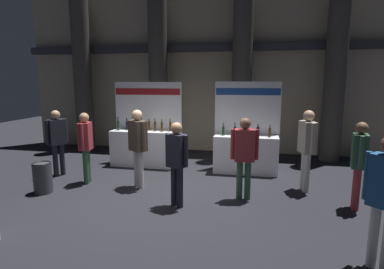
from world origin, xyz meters
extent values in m
plane|color=black|center=(0.00, 0.00, 0.00)|extent=(24.67, 24.67, 0.00)
cube|color=tan|center=(0.00, 4.51, 3.11)|extent=(12.33, 0.25, 6.23)
cube|color=#2D2D33|center=(0.00, 4.21, 3.42)|extent=(12.33, 0.20, 0.24)
cylinder|color=#423D38|center=(-4.04, 3.84, 2.62)|extent=(0.60, 0.60, 5.24)
cylinder|color=#423D38|center=(-1.35, 3.84, 2.62)|extent=(0.60, 0.60, 5.24)
cylinder|color=#423D38|center=(1.35, 3.84, 2.62)|extent=(0.60, 0.60, 5.24)
cylinder|color=#423D38|center=(4.04, 3.84, 2.62)|extent=(0.60, 0.60, 5.24)
cube|color=white|center=(-1.25, 2.16, 0.50)|extent=(1.88, 0.60, 1.01)
cube|color=white|center=(-1.25, 2.50, 1.18)|extent=(1.97, 0.04, 2.35)
cube|color=maroon|center=(-1.25, 2.47, 2.08)|extent=(1.92, 0.01, 0.18)
cylinder|color=#19381E|center=(-2.00, 2.10, 1.14)|extent=(0.07, 0.07, 0.27)
cylinder|color=#19381E|center=(-2.00, 2.10, 1.32)|extent=(0.03, 0.03, 0.09)
cylinder|color=black|center=(-2.00, 2.10, 1.37)|extent=(0.03, 0.03, 0.02)
cylinder|color=black|center=(-1.79, 2.20, 1.12)|extent=(0.07, 0.07, 0.23)
cylinder|color=black|center=(-1.79, 2.20, 1.28)|extent=(0.03, 0.03, 0.08)
cylinder|color=black|center=(-1.79, 2.20, 1.33)|extent=(0.03, 0.03, 0.02)
cylinder|color=black|center=(-1.55, 2.11, 1.12)|extent=(0.07, 0.07, 0.24)
cylinder|color=black|center=(-1.55, 2.11, 1.27)|extent=(0.03, 0.03, 0.07)
cylinder|color=gold|center=(-1.55, 2.11, 1.32)|extent=(0.03, 0.03, 0.02)
cylinder|color=#19381E|center=(-1.35, 2.23, 1.14)|extent=(0.08, 0.08, 0.27)
cylinder|color=#19381E|center=(-1.35, 2.23, 1.32)|extent=(0.03, 0.03, 0.09)
cylinder|color=red|center=(-1.35, 2.23, 1.37)|extent=(0.03, 0.03, 0.02)
cylinder|color=#472D14|center=(-1.13, 2.22, 1.14)|extent=(0.07, 0.07, 0.26)
cylinder|color=#472D14|center=(-1.13, 2.22, 1.30)|extent=(0.03, 0.03, 0.06)
cylinder|color=gold|center=(-1.13, 2.22, 1.34)|extent=(0.03, 0.03, 0.02)
cylinder|color=#472D14|center=(-0.93, 2.15, 1.14)|extent=(0.07, 0.07, 0.26)
cylinder|color=#472D14|center=(-0.93, 2.15, 1.31)|extent=(0.03, 0.03, 0.08)
cylinder|color=red|center=(-0.93, 2.15, 1.36)|extent=(0.03, 0.03, 0.02)
cylinder|color=#472D14|center=(-0.72, 2.11, 1.13)|extent=(0.06, 0.06, 0.26)
cylinder|color=#472D14|center=(-0.72, 2.11, 1.31)|extent=(0.03, 0.03, 0.09)
cylinder|color=gold|center=(-0.72, 2.11, 1.36)|extent=(0.03, 0.03, 0.02)
cylinder|color=#472D14|center=(-0.51, 2.20, 1.14)|extent=(0.06, 0.06, 0.26)
cylinder|color=#472D14|center=(-0.51, 2.20, 1.31)|extent=(0.03, 0.03, 0.08)
cylinder|color=gold|center=(-0.51, 2.20, 1.35)|extent=(0.03, 0.03, 0.02)
cube|color=white|center=(1.58, 2.03, 0.49)|extent=(1.65, 0.60, 0.98)
cube|color=white|center=(1.58, 2.37, 1.18)|extent=(1.73, 0.04, 2.37)
cube|color=navy|center=(1.58, 2.35, 2.11)|extent=(1.68, 0.01, 0.18)
cylinder|color=#19381E|center=(0.98, 2.01, 1.09)|extent=(0.07, 0.07, 0.23)
cylinder|color=#19381E|center=(0.98, 2.01, 1.25)|extent=(0.03, 0.03, 0.08)
cylinder|color=red|center=(0.98, 2.01, 1.30)|extent=(0.03, 0.03, 0.02)
cylinder|color=black|center=(1.28, 2.02, 1.10)|extent=(0.06, 0.06, 0.24)
cylinder|color=black|center=(1.28, 2.02, 1.26)|extent=(0.03, 0.03, 0.09)
cylinder|color=black|center=(1.28, 2.02, 1.31)|extent=(0.03, 0.03, 0.02)
cylinder|color=#19381E|center=(1.57, 1.97, 1.11)|extent=(0.06, 0.06, 0.27)
cylinder|color=#19381E|center=(1.57, 1.97, 1.29)|extent=(0.03, 0.03, 0.09)
cylinder|color=red|center=(1.57, 1.97, 1.35)|extent=(0.03, 0.03, 0.02)
cylinder|color=black|center=(1.87, 1.94, 1.11)|extent=(0.07, 0.07, 0.26)
cylinder|color=black|center=(1.87, 1.94, 1.28)|extent=(0.03, 0.03, 0.06)
cylinder|color=gold|center=(1.87, 1.94, 1.32)|extent=(0.03, 0.03, 0.02)
cylinder|color=#472D14|center=(2.16, 1.99, 1.10)|extent=(0.06, 0.06, 0.24)
cylinder|color=#472D14|center=(2.16, 1.99, 1.25)|extent=(0.03, 0.03, 0.06)
cylinder|color=black|center=(2.16, 1.99, 1.28)|extent=(0.03, 0.03, 0.02)
cylinder|color=#38383D|center=(-2.67, -0.35, 0.32)|extent=(0.39, 0.39, 0.65)
torus|color=black|center=(-2.67, -0.35, 0.66)|extent=(0.38, 0.38, 0.02)
cylinder|color=#23232D|center=(-3.03, 0.90, 0.40)|extent=(0.12, 0.12, 0.81)
cylinder|color=#23232D|center=(-3.12, 0.75, 0.40)|extent=(0.12, 0.12, 0.81)
cube|color=#23232D|center=(-3.07, 0.82, 1.13)|extent=(0.41, 0.46, 0.64)
sphere|color=tan|center=(-3.07, 0.82, 1.56)|extent=(0.22, 0.22, 0.22)
cylinder|color=#23232D|center=(-2.94, 1.03, 1.14)|extent=(0.08, 0.08, 0.61)
cylinder|color=#23232D|center=(-3.20, 0.62, 1.14)|extent=(0.08, 0.08, 0.61)
cylinder|color=maroon|center=(3.68, -0.03, 0.40)|extent=(0.12, 0.12, 0.80)
cylinder|color=maroon|center=(3.71, 0.11, 0.40)|extent=(0.12, 0.12, 0.80)
cube|color=#33563D|center=(3.69, 0.04, 1.12)|extent=(0.31, 0.37, 0.64)
sphere|color=brown|center=(3.69, 0.04, 1.56)|extent=(0.22, 0.22, 0.22)
cylinder|color=#33563D|center=(3.66, -0.16, 1.14)|extent=(0.08, 0.08, 0.60)
cylinder|color=#33563D|center=(3.73, 0.25, 1.14)|extent=(0.08, 0.08, 0.60)
cylinder|color=silver|center=(3.34, -1.93, 0.42)|extent=(0.12, 0.12, 0.85)
cylinder|color=navy|center=(3.22, -1.82, 1.20)|extent=(0.08, 0.08, 0.64)
cylinder|color=silver|center=(2.88, 0.97, 0.43)|extent=(0.12, 0.12, 0.86)
cylinder|color=silver|center=(2.92, 0.80, 0.43)|extent=(0.12, 0.12, 0.86)
cube|color=#ADA393|center=(2.90, 0.89, 1.20)|extent=(0.35, 0.46, 0.68)
sphere|color=tan|center=(2.90, 0.89, 1.66)|extent=(0.24, 0.24, 0.24)
cylinder|color=#ADA393|center=(2.84, 1.12, 1.22)|extent=(0.08, 0.08, 0.65)
cylinder|color=#ADA393|center=(2.97, 0.65, 1.22)|extent=(0.08, 0.08, 0.65)
cylinder|color=silver|center=(-0.83, 0.44, 0.43)|extent=(0.12, 0.12, 0.85)
cylinder|color=silver|center=(-0.70, 0.34, 0.43)|extent=(0.12, 0.12, 0.85)
cube|color=#47382D|center=(-0.76, 0.39, 1.19)|extent=(0.48, 0.45, 0.68)
sphere|color=tan|center=(-0.76, 0.39, 1.65)|extent=(0.23, 0.23, 0.23)
cylinder|color=#47382D|center=(-0.96, 0.54, 1.21)|extent=(0.08, 0.08, 0.64)
cylinder|color=#47382D|center=(-0.56, 0.24, 1.21)|extent=(0.08, 0.08, 0.64)
cylinder|color=#33563D|center=(-2.08, 0.50, 0.40)|extent=(0.12, 0.12, 0.81)
cylinder|color=#33563D|center=(-2.05, 0.36, 0.40)|extent=(0.12, 0.12, 0.81)
cube|color=maroon|center=(-2.07, 0.43, 1.13)|extent=(0.31, 0.38, 0.64)
sphere|color=tan|center=(-2.07, 0.43, 1.56)|extent=(0.22, 0.22, 0.22)
cylinder|color=maroon|center=(-2.11, 0.64, 1.14)|extent=(0.08, 0.08, 0.61)
cylinder|color=maroon|center=(-2.02, 0.22, 1.14)|extent=(0.08, 0.08, 0.61)
cylinder|color=#23232D|center=(0.29, -0.48, 0.40)|extent=(0.12, 0.12, 0.79)
cylinder|color=#23232D|center=(0.42, -0.54, 0.40)|extent=(0.12, 0.12, 0.79)
cube|color=#23232D|center=(0.36, -0.51, 1.11)|extent=(0.42, 0.37, 0.63)
sphere|color=tan|center=(0.36, -0.51, 1.53)|extent=(0.22, 0.22, 0.22)
cylinder|color=#23232D|center=(0.16, -0.42, 1.12)|extent=(0.08, 0.08, 0.60)
cylinder|color=#23232D|center=(0.56, -0.60, 1.12)|extent=(0.08, 0.08, 0.60)
cylinder|color=#33563D|center=(1.68, 0.12, 0.41)|extent=(0.12, 0.12, 0.81)
cylinder|color=#33563D|center=(1.52, 0.10, 0.41)|extent=(0.12, 0.12, 0.81)
cube|color=maroon|center=(1.60, 0.11, 1.13)|extent=(0.42, 0.29, 0.64)
sphere|color=brown|center=(1.60, 0.11, 1.57)|extent=(0.22, 0.22, 0.22)
cylinder|color=maroon|center=(1.84, 0.14, 1.15)|extent=(0.08, 0.08, 0.61)
cylinder|color=maroon|center=(1.36, 0.08, 1.15)|extent=(0.08, 0.08, 0.61)
camera|label=1|loc=(1.77, -6.07, 2.42)|focal=29.28mm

